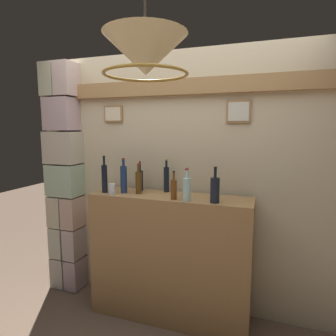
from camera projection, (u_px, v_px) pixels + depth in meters
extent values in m
cube|color=beige|center=(179.00, 182.00, 2.74)|extent=(3.02, 0.08, 2.43)
cube|color=#9E7547|center=(178.00, 87.00, 2.57)|extent=(3.02, 0.10, 0.14)
cube|color=#9E7547|center=(114.00, 114.00, 2.83)|extent=(0.20, 0.03, 0.16)
cube|color=beige|center=(113.00, 114.00, 2.81)|extent=(0.17, 0.01, 0.13)
cube|color=#9E7547|center=(239.00, 112.00, 2.43)|extent=(0.20, 0.03, 0.19)
cube|color=beige|center=(238.00, 111.00, 2.42)|extent=(0.17, 0.01, 0.16)
cube|color=#B7AFA7|center=(65.00, 269.00, 3.19)|extent=(0.16, 0.29, 0.33)
cube|color=#B59EAA|center=(78.00, 271.00, 3.14)|extent=(0.15, 0.29, 0.33)
cube|color=beige|center=(63.00, 240.00, 3.15)|extent=(0.16, 0.29, 0.33)
cube|color=#B8ACAE|center=(76.00, 242.00, 3.09)|extent=(0.15, 0.29, 0.33)
cube|color=beige|center=(61.00, 210.00, 3.10)|extent=(0.16, 0.29, 0.33)
cube|color=#C5A799|center=(75.00, 211.00, 3.04)|extent=(0.16, 0.29, 0.33)
cube|color=#A5C0A2|center=(67.00, 179.00, 3.03)|extent=(0.34, 0.29, 0.33)
cube|color=beige|center=(65.00, 147.00, 2.98)|extent=(0.35, 0.29, 0.33)
cube|color=#BBA1A9|center=(63.00, 114.00, 2.93)|extent=(0.30, 0.29, 0.33)
cube|color=#B0B295|center=(55.00, 81.00, 2.92)|extent=(0.16, 0.29, 0.33)
cube|color=#C5ADA5|center=(69.00, 80.00, 2.86)|extent=(0.17, 0.29, 0.33)
cube|color=#9E7547|center=(170.00, 257.00, 2.58)|extent=(1.43, 0.38, 1.14)
cylinder|color=navy|center=(124.00, 180.00, 2.59)|extent=(0.06, 0.06, 0.25)
cylinder|color=navy|center=(123.00, 163.00, 2.57)|extent=(0.02, 0.02, 0.06)
cylinder|color=maroon|center=(123.00, 159.00, 2.57)|extent=(0.03, 0.03, 0.01)
cylinder|color=#583B14|center=(139.00, 183.00, 2.56)|extent=(0.06, 0.06, 0.20)
cylinder|color=#583B14|center=(138.00, 168.00, 2.55)|extent=(0.02, 0.02, 0.07)
cylinder|color=maroon|center=(138.00, 164.00, 2.54)|extent=(0.03, 0.03, 0.01)
cylinder|color=black|center=(105.00, 179.00, 2.61)|extent=(0.05, 0.05, 0.25)
cylinder|color=black|center=(104.00, 161.00, 2.59)|extent=(0.02, 0.02, 0.07)
cylinder|color=black|center=(104.00, 156.00, 2.58)|extent=(0.02, 0.02, 0.01)
cylinder|color=black|center=(140.00, 181.00, 2.69)|extent=(0.06, 0.06, 0.19)
cylinder|color=black|center=(140.00, 166.00, 2.67)|extent=(0.02, 0.02, 0.08)
cylinder|color=maroon|center=(140.00, 162.00, 2.66)|extent=(0.02, 0.02, 0.01)
cylinder|color=black|center=(166.00, 180.00, 2.63)|extent=(0.05, 0.05, 0.23)
cylinder|color=black|center=(166.00, 164.00, 2.61)|extent=(0.02, 0.02, 0.06)
cylinder|color=#B7932D|center=(166.00, 160.00, 2.61)|extent=(0.02, 0.02, 0.01)
cylinder|color=black|center=(215.00, 190.00, 2.25)|extent=(0.07, 0.07, 0.20)
cylinder|color=black|center=(215.00, 173.00, 2.23)|extent=(0.02, 0.02, 0.07)
cylinder|color=black|center=(215.00, 168.00, 2.22)|extent=(0.03, 0.03, 0.01)
cylinder|color=#A8D5D0|center=(187.00, 189.00, 2.31)|extent=(0.07, 0.07, 0.19)
cylinder|color=#A8D5D0|center=(187.00, 174.00, 2.29)|extent=(0.03, 0.03, 0.07)
cylinder|color=maroon|center=(187.00, 169.00, 2.29)|extent=(0.03, 0.03, 0.01)
cylinder|color=brown|center=(174.00, 190.00, 2.36)|extent=(0.05, 0.05, 0.16)
cylinder|color=brown|center=(174.00, 176.00, 2.34)|extent=(0.02, 0.02, 0.06)
cylinder|color=black|center=(174.00, 172.00, 2.33)|extent=(0.02, 0.02, 0.01)
cylinder|color=silver|center=(112.00, 189.00, 2.54)|extent=(0.06, 0.06, 0.09)
cone|color=beige|center=(145.00, 55.00, 1.41)|extent=(0.42, 0.42, 0.20)
torus|color=#AD8433|center=(146.00, 74.00, 1.43)|extent=(0.43, 0.43, 0.02)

